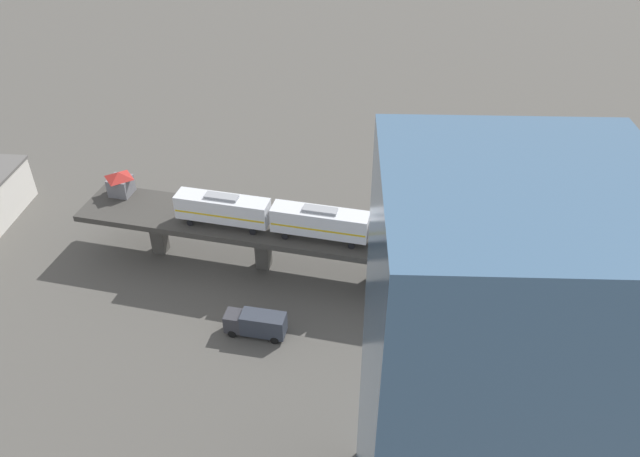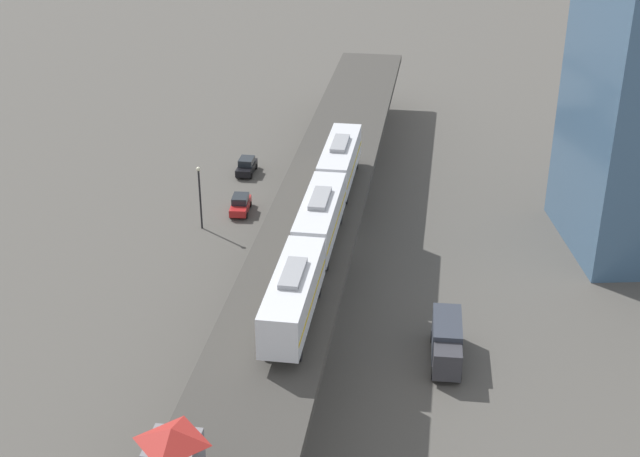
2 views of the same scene
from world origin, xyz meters
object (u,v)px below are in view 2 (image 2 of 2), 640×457
(signal_hut, at_px, (173,452))
(street_car_black, at_px, (247,166))
(street_lamp, at_px, (200,192))
(delivery_truck, at_px, (447,341))
(subway_train, at_px, (320,217))
(street_car_red, at_px, (240,204))

(signal_hut, bearing_deg, street_car_black, -92.17)
(street_lamp, bearing_deg, delivery_truck, 130.64)
(signal_hut, height_order, delivery_truck, signal_hut)
(subway_train, distance_m, street_car_black, 34.16)
(street_car_red, bearing_deg, street_lamp, 43.81)
(street_car_black, relative_size, street_lamp, 0.67)
(street_car_black, bearing_deg, subway_train, 102.56)
(subway_train, height_order, street_car_red, subway_train)
(street_car_black, distance_m, delivery_truck, 42.90)
(street_car_red, relative_size, delivery_truck, 0.61)
(street_car_black, bearing_deg, street_lamp, 73.43)
(subway_train, bearing_deg, street_car_red, -70.57)
(street_car_black, bearing_deg, street_car_red, 87.89)
(subway_train, xyz_separation_m, delivery_truck, (-9.82, 7.12, -7.83))
(street_car_red, bearing_deg, signal_hut, 87.81)
(signal_hut, bearing_deg, subway_train, -108.91)
(signal_hut, distance_m, delivery_truck, 29.01)
(subway_train, relative_size, street_car_black, 7.94)
(subway_train, relative_size, street_lamp, 5.33)
(subway_train, bearing_deg, signal_hut, 71.09)
(subway_train, distance_m, street_lamp, 21.84)
(signal_hut, relative_size, delivery_truck, 0.51)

